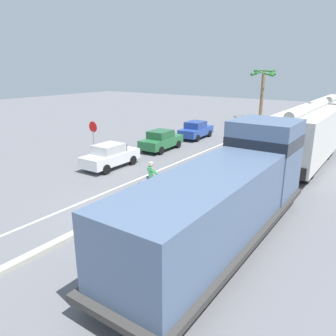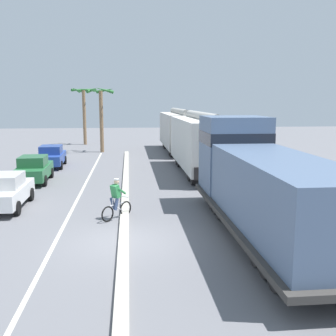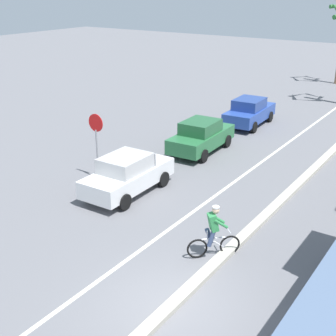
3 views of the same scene
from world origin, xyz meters
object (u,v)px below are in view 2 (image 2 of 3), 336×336
at_px(hopper_car_lead, 200,143).
at_px(parked_car_green, 34,169).
at_px(palm_tree_far, 84,103).
at_px(palm_tree_near, 101,105).
at_px(locomotive, 258,184).
at_px(cyclist, 116,200).
at_px(parked_car_blue, 52,156).
at_px(hopper_car_middle, 179,130).
at_px(parked_car_white, 5,191).

distance_m(hopper_car_lead, parked_car_green, 10.88).
bearing_deg(palm_tree_far, palm_tree_near, -71.36).
xyz_separation_m(locomotive, hopper_car_lead, (0.00, 12.16, 0.28)).
xyz_separation_m(cyclist, palm_tree_far, (-4.37, 29.23, 3.89)).
height_order(parked_car_blue, palm_tree_near, palm_tree_near).
height_order(hopper_car_middle, parked_car_green, hopper_car_middle).
distance_m(hopper_car_middle, parked_car_white, 22.26).
bearing_deg(palm_tree_far, parked_car_green, -92.28).
relative_size(parked_car_green, cyclist, 2.49).
height_order(parked_car_blue, cyclist, cyclist).
bearing_deg(parked_car_white, palm_tree_near, 81.22).
bearing_deg(parked_car_white, hopper_car_lead, 37.13).
distance_m(locomotive, palm_tree_far, 32.83).
height_order(hopper_car_lead, hopper_car_middle, same).
height_order(parked_car_green, palm_tree_far, palm_tree_far).
bearing_deg(palm_tree_near, cyclist, -84.80).
bearing_deg(palm_tree_far, hopper_car_middle, -37.29).
bearing_deg(palm_tree_near, parked_car_green, -102.70).
height_order(hopper_car_lead, parked_car_green, hopper_car_lead).
relative_size(hopper_car_middle, parked_car_green, 2.48).
bearing_deg(parked_car_white, cyclist, -23.30).
relative_size(locomotive, palm_tree_near, 1.86).
height_order(parked_car_green, cyclist, cyclist).
relative_size(hopper_car_middle, parked_car_blue, 2.48).
relative_size(hopper_car_lead, hopper_car_middle, 1.00).
xyz_separation_m(parked_car_white, cyclist, (5.13, -2.21, 0.00)).
bearing_deg(locomotive, parked_car_green, 136.37).
xyz_separation_m(hopper_car_lead, palm_tree_far, (-9.78, 19.05, 2.63)).
distance_m(parked_car_white, parked_car_blue, 11.59).
bearing_deg(cyclist, locomotive, -20.06).
relative_size(cyclist, palm_tree_far, 0.26).
distance_m(parked_car_white, cyclist, 5.58).
bearing_deg(hopper_car_middle, cyclist, -103.93).
xyz_separation_m(hopper_car_middle, palm_tree_near, (-7.43, 0.50, 2.49)).
distance_m(parked_car_blue, cyclist, 14.75).
bearing_deg(hopper_car_lead, locomotive, -90.00).
distance_m(hopper_car_middle, palm_tree_near, 7.85).
xyz_separation_m(parked_car_white, palm_tree_far, (0.75, 27.02, 3.89)).
height_order(locomotive, hopper_car_lead, locomotive).
bearing_deg(parked_car_blue, hopper_car_middle, 36.92).
distance_m(hopper_car_middle, parked_car_blue, 13.36).
height_order(locomotive, parked_car_white, locomotive).
distance_m(parked_car_green, cyclist, 9.67).
relative_size(parked_car_white, palm_tree_near, 0.68).
bearing_deg(parked_car_blue, palm_tree_far, 86.84).
relative_size(hopper_car_lead, parked_car_green, 2.48).
distance_m(locomotive, parked_car_blue, 19.04).
bearing_deg(cyclist, hopper_car_lead, 62.04).
bearing_deg(hopper_car_middle, palm_tree_near, 176.17).
relative_size(parked_car_white, parked_car_green, 0.99).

